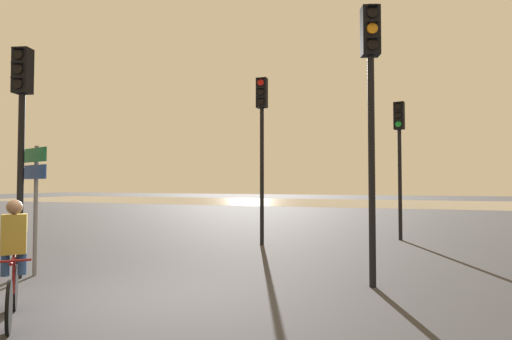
{
  "coord_description": "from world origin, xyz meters",
  "views": [
    {
      "loc": [
        3.91,
        -5.11,
        1.84
      ],
      "look_at": [
        0.5,
        5.0,
        2.2
      ],
      "focal_mm": 28.0,
      "sensor_mm": 36.0,
      "label": 1
    }
  ],
  "objects": [
    {
      "name": "direction_sign_post",
      "position": [
        -2.87,
        1.06,
        1.79
      ],
      "size": [
        1.04,
        0.41,
        2.6
      ],
      "rotation": [
        0.0,
        0.0,
        2.79
      ],
      "color": "slate",
      "rests_on": "ground"
    },
    {
      "name": "traffic_light_center",
      "position": [
        0.25,
        6.28,
        3.46
      ],
      "size": [
        0.33,
        0.34,
        5.03
      ],
      "rotation": [
        0.0,
        0.0,
        3.17
      ],
      "color": "black",
      "rests_on": "ground"
    },
    {
      "name": "traffic_light_near_left",
      "position": [
        -2.95,
        0.81,
        3.13
      ],
      "size": [
        0.37,
        0.38,
        4.51
      ],
      "rotation": [
        0.0,
        0.0,
        3.37
      ],
      "color": "black",
      "rests_on": "ground"
    },
    {
      "name": "cyclist",
      "position": [
        -0.95,
        -1.0,
        0.82
      ],
      "size": [
        1.26,
        1.21,
        1.62
      ],
      "rotation": [
        0.0,
        0.0,
        -2.33
      ],
      "color": "black",
      "rests_on": "ground"
    },
    {
      "name": "water_strip",
      "position": [
        0.0,
        33.71,
        0.0
      ],
      "size": [
        80.0,
        16.0,
        0.01
      ],
      "primitive_type": "cube",
      "color": "gray",
      "rests_on": "ground"
    },
    {
      "name": "ground_plane",
      "position": [
        0.0,
        0.0,
        0.0
      ],
      "size": [
        120.0,
        120.0,
        0.0
      ],
      "primitive_type": "plane",
      "color": "#333338"
    },
    {
      "name": "traffic_light_far_right",
      "position": [
        4.2,
        8.72,
        3.13
      ],
      "size": [
        0.37,
        0.38,
        4.51
      ],
      "rotation": [
        0.0,
        0.0,
        2.91
      ],
      "color": "black",
      "rests_on": "ground"
    },
    {
      "name": "traffic_light_near_right",
      "position": [
        3.59,
        2.32,
        3.48
      ],
      "size": [
        0.38,
        0.4,
        5.05
      ],
      "rotation": [
        0.0,
        0.0,
        3.45
      ],
      "color": "black",
      "rests_on": "ground"
    }
  ]
}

